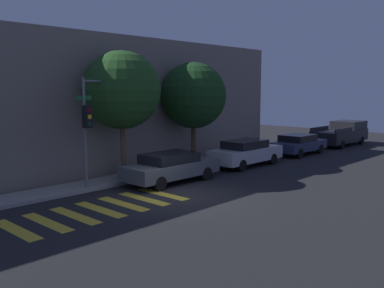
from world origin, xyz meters
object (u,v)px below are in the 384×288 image
object	(u,v)px
pickup_truck	(342,133)
tree_near_corner	(122,90)
sedan_middle	(246,152)
tree_midblock	(193,96)
traffic_light_pole	(95,112)
sedan_near_corner	(171,167)
sedan_far_end	(298,144)

from	to	relation	value
pickup_truck	tree_near_corner	distance (m)	19.05
sedan_middle	tree_midblock	size ratio (longest dim) A/B	0.83
traffic_light_pole	sedan_near_corner	world-z (taller)	traffic_light_pole
tree_near_corner	tree_midblock	distance (m)	4.69
sedan_far_end	pickup_truck	bearing A→B (deg)	-0.00
tree_near_corner	pickup_truck	bearing A→B (deg)	-5.98
traffic_light_pole	sedan_far_end	bearing A→B (deg)	-5.09
sedan_middle	tree_near_corner	xyz separation A→B (m)	(-6.74, 1.96, 3.34)
traffic_light_pole	tree_near_corner	world-z (taller)	tree_near_corner
traffic_light_pole	sedan_far_end	distance (m)	14.49
sedan_middle	tree_near_corner	distance (m)	7.77
pickup_truck	tree_midblock	distance (m)	14.43
sedan_far_end	sedan_middle	bearing A→B (deg)	180.00
pickup_truck	tree_midblock	size ratio (longest dim) A/B	0.99
tree_near_corner	tree_midblock	size ratio (longest dim) A/B	1.06
sedan_middle	tree_midblock	xyz separation A→B (m)	(-2.05, 1.96, 3.04)
sedan_near_corner	tree_near_corner	distance (m)	4.05
traffic_light_pole	tree_midblock	bearing A→B (deg)	5.99
tree_near_corner	sedan_middle	bearing A→B (deg)	-16.19
traffic_light_pole	sedan_near_corner	xyz separation A→B (m)	(3.01, -1.27, -2.49)
traffic_light_pole	sedan_middle	world-z (taller)	traffic_light_pole
sedan_far_end	pickup_truck	size ratio (longest dim) A/B	0.77
sedan_near_corner	sedan_far_end	xyz separation A→B (m)	(11.20, 0.00, -0.03)
sedan_middle	tree_midblock	bearing A→B (deg)	136.38
traffic_light_pole	pickup_truck	xyz separation A→B (m)	(20.56, -1.27, -2.33)
tree_near_corner	tree_midblock	xyz separation A→B (m)	(4.68, 0.00, -0.30)
tree_near_corner	tree_midblock	world-z (taller)	tree_near_corner
sedan_near_corner	tree_midblock	size ratio (longest dim) A/B	0.83
pickup_truck	tree_midblock	bearing A→B (deg)	172.05
sedan_near_corner	traffic_light_pole	bearing A→B (deg)	157.18
tree_midblock	tree_near_corner	bearing A→B (deg)	-180.00
sedan_near_corner	tree_near_corner	size ratio (longest dim) A/B	0.79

